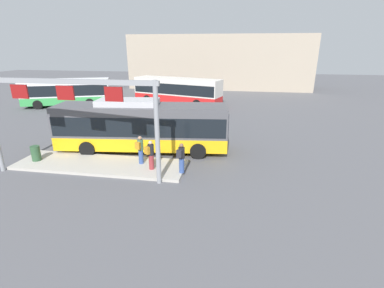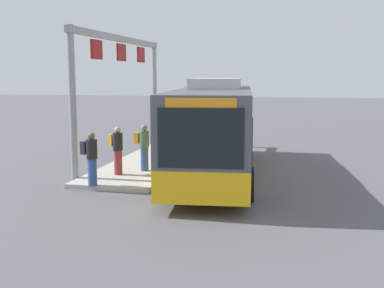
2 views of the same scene
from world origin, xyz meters
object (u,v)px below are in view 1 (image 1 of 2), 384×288
Objects in this scene: person_boarding at (181,157)px; person_waiting_mid at (140,149)px; bus_background_right at (67,91)px; person_waiting_near at (151,154)px; bus_background_left at (177,89)px; trash_bin at (36,153)px; bus_main at (142,125)px.

person_waiting_mid is (-2.58, 0.85, 0.00)m from person_boarding.
person_boarding is (16.86, -16.20, -0.73)m from bus_background_right.
person_waiting_near is (15.10, -16.03, -0.73)m from bus_background_right.
person_boarding and person_waiting_near have the same top height.
bus_background_right reaches higher than person_waiting_mid.
bus_background_right reaches higher than person_boarding.
person_boarding is (4.44, -19.49, -0.73)m from bus_background_left.
bus_background_left is at bearing 27.63° from person_boarding.
person_waiting_near is 1.86× the size of trash_bin.
trash_bin is at bearing 95.49° from bus_background_right.
bus_main is at bearing 56.48° from person_waiting_near.
bus_background_right is at bearing 55.92° from person_waiting_mid.
bus_background_right is at bearing 73.75° from person_waiting_near.
person_boarding is 2.72m from person_waiting_mid.
bus_background_left is 12.26× the size of trash_bin.
person_waiting_near is (-1.76, 0.17, 0.00)m from person_boarding.
person_waiting_near is at bearing -116.27° from person_waiting_mid.
person_boarding is 1.00× the size of person_waiting_mid.
bus_background_left reaches higher than person_boarding.
bus_main reaches higher than bus_background_right.
person_boarding is at bearing -1.87° from trash_bin.
bus_main is 4.73m from person_boarding.
person_waiting_near is 1.07m from person_waiting_mid.
bus_background_left reaches higher than person_waiting_near.
bus_background_left is 6.61× the size of person_waiting_near.
bus_background_right is (-12.41, -3.28, -0.00)m from bus_background_left.
bus_main is 6.74× the size of person_waiting_near.
bus_main reaches higher than bus_background_left.
bus_main is 16.22m from bus_background_left.
person_waiting_mid is at bearing 86.63° from person_boarding.
bus_background_left is at bearing 76.82° from trash_bin.
person_waiting_near is 7.20m from trash_bin.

